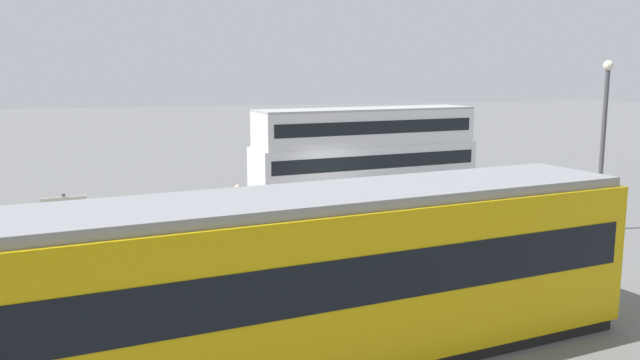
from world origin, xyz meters
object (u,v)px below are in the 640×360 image
info_sign (65,218)px  street_lamp (604,131)px  double_decker_bus (366,148)px  tram_yellow (289,281)px  pedestrian_crossing (436,231)px  pedestrian_near_railing (238,206)px

info_sign → street_lamp: (-17.82, 0.11, 1.96)m
info_sign → double_decker_bus: bearing=-142.2°
tram_yellow → street_lamp: bearing=-150.3°
double_decker_bus → tram_yellow: size_ratio=0.76×
pedestrian_crossing → street_lamp: street_lamp is taller
pedestrian_near_railing → info_sign: info_sign is taller
tram_yellow → pedestrian_near_railing: tram_yellow is taller
tram_yellow → info_sign: bearing=-59.8°
double_decker_bus → street_lamp: (-5.09, 10.00, 1.57)m
double_decker_bus → street_lamp: 11.33m
street_lamp → tram_yellow: bearing=29.7°
pedestrian_near_railing → info_sign: (5.38, 2.92, 0.57)m
tram_yellow → pedestrian_crossing: 7.90m
street_lamp → pedestrian_crossing: bearing=16.6°
pedestrian_near_railing → info_sign: bearing=28.5°
tram_yellow → pedestrian_near_railing: (-0.89, -10.64, -0.74)m
tram_yellow → pedestrian_crossing: bearing=-137.1°
double_decker_bus → pedestrian_crossing: double_decker_bus is taller
pedestrian_near_railing → street_lamp: (-12.45, 3.03, 2.53)m
double_decker_bus → street_lamp: bearing=117.0°
pedestrian_near_railing → street_lamp: 13.06m
tram_yellow → pedestrian_crossing: (-5.77, -5.35, -0.72)m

